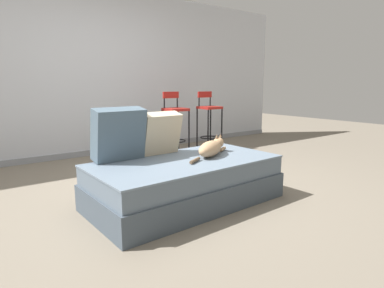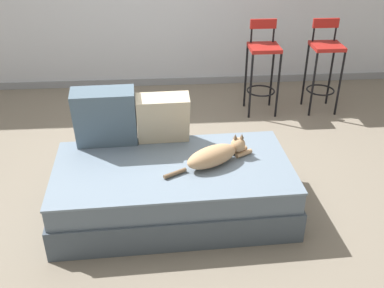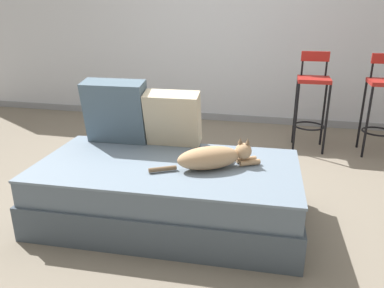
{
  "view_description": "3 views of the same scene",
  "coord_description": "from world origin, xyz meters",
  "px_view_note": "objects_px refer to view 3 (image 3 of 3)",
  "views": [
    {
      "loc": [
        -1.68,
        -2.79,
        1.12
      ],
      "look_at": [
        0.15,
        -0.3,
        0.54
      ],
      "focal_mm": 30.0,
      "sensor_mm": 36.0,
      "label": 1
    },
    {
      "loc": [
        -0.07,
        -3.2,
        2.21
      ],
      "look_at": [
        0.15,
        -0.3,
        0.54
      ],
      "focal_mm": 42.0,
      "sensor_mm": 36.0,
      "label": 2
    },
    {
      "loc": [
        0.7,
        -2.63,
        1.4
      ],
      "look_at": [
        0.15,
        -0.3,
        0.54
      ],
      "focal_mm": 35.0,
      "sensor_mm": 36.0,
      "label": 3
    }
  ],
  "objects_px": {
    "bar_stool_by_doorway": "(383,98)",
    "couch": "(168,191)",
    "throw_pillow_middle": "(173,118)",
    "bar_stool_near_window": "(312,94)",
    "throw_pillow_corner": "(116,111)",
    "cat": "(213,157)"
  },
  "relations": [
    {
      "from": "throw_pillow_corner",
      "to": "bar_stool_near_window",
      "type": "relative_size",
      "value": 0.49
    },
    {
      "from": "cat",
      "to": "bar_stool_near_window",
      "type": "xyz_separation_m",
      "value": [
        0.72,
        1.75,
        0.09
      ]
    },
    {
      "from": "bar_stool_near_window",
      "to": "throw_pillow_middle",
      "type": "bearing_deg",
      "value": -128.22
    },
    {
      "from": "couch",
      "to": "bar_stool_by_doorway",
      "type": "bearing_deg",
      "value": 45.6
    },
    {
      "from": "throw_pillow_corner",
      "to": "bar_stool_near_window",
      "type": "height_order",
      "value": "bar_stool_near_window"
    },
    {
      "from": "throw_pillow_middle",
      "to": "cat",
      "type": "height_order",
      "value": "throw_pillow_middle"
    },
    {
      "from": "couch",
      "to": "bar_stool_near_window",
      "type": "bearing_deg",
      "value": 59.35
    },
    {
      "from": "throw_pillow_middle",
      "to": "bar_stool_near_window",
      "type": "height_order",
      "value": "bar_stool_near_window"
    },
    {
      "from": "couch",
      "to": "throw_pillow_corner",
      "type": "height_order",
      "value": "throw_pillow_corner"
    },
    {
      "from": "throw_pillow_middle",
      "to": "cat",
      "type": "distance_m",
      "value": 0.54
    },
    {
      "from": "throw_pillow_corner",
      "to": "throw_pillow_middle",
      "type": "distance_m",
      "value": 0.45
    },
    {
      "from": "couch",
      "to": "bar_stool_by_doorway",
      "type": "height_order",
      "value": "bar_stool_by_doorway"
    },
    {
      "from": "cat",
      "to": "bar_stool_near_window",
      "type": "height_order",
      "value": "bar_stool_near_window"
    },
    {
      "from": "bar_stool_by_doorway",
      "to": "couch",
      "type": "bearing_deg",
      "value": -134.4
    },
    {
      "from": "cat",
      "to": "bar_stool_by_doorway",
      "type": "bearing_deg",
      "value": 51.34
    },
    {
      "from": "throw_pillow_corner",
      "to": "bar_stool_near_window",
      "type": "bearing_deg",
      "value": 42.4
    },
    {
      "from": "couch",
      "to": "throw_pillow_middle",
      "type": "bearing_deg",
      "value": 99.13
    },
    {
      "from": "throw_pillow_middle",
      "to": "bar_stool_near_window",
      "type": "relative_size",
      "value": 0.43
    },
    {
      "from": "bar_stool_near_window",
      "to": "bar_stool_by_doorway",
      "type": "xyz_separation_m",
      "value": [
        0.68,
        -0.0,
        -0.0
      ]
    },
    {
      "from": "bar_stool_near_window",
      "to": "bar_stool_by_doorway",
      "type": "bearing_deg",
      "value": -0.0
    },
    {
      "from": "throw_pillow_middle",
      "to": "bar_stool_by_doorway",
      "type": "distance_m",
      "value": 2.25
    },
    {
      "from": "couch",
      "to": "throw_pillow_corner",
      "type": "relative_size",
      "value": 3.68
    }
  ]
}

